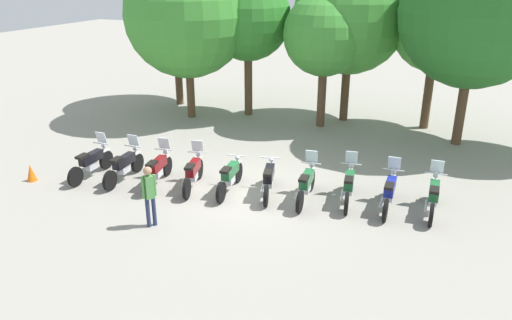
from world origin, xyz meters
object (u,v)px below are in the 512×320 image
Objects in this scene: motorcycle_4 at (230,176)px; tree_5 at (436,30)px; motorcycle_2 at (158,169)px; motorcycle_7 at (349,185)px; tree_4 at (350,17)px; motorcycle_5 at (269,179)px; tree_3 at (325,35)px; traffic_cone at (31,173)px; motorcycle_9 at (433,196)px; tree_1 at (187,15)px; motorcycle_3 at (193,172)px; tree_2 at (248,18)px; tree_6 at (477,12)px; motorcycle_0 at (92,162)px; tree_0 at (175,16)px; motorcycle_6 at (306,184)px; person_0 at (149,192)px; motorcycle_8 at (390,192)px.

tree_5 reaches higher than motorcycle_4.
motorcycle_2 is 0.37× the size of tree_5.
motorcycle_7 is at bearing -88.84° from motorcycle_2.
tree_4 is at bearing -15.32° from motorcycle_4.
motorcycle_5 is 0.38× the size of tree_3.
motorcycle_7 reaches higher than traffic_cone.
tree_1 reaches higher than motorcycle_9.
tree_3 reaches higher than motorcycle_3.
motorcycle_9 is 0.35× the size of tree_2.
motorcycle_2 is 0.99× the size of motorcycle_4.
motorcycle_3 is at bearing -133.36° from tree_6.
motorcycle_0 reaches higher than motorcycle_4.
tree_3 is at bearing 12.92° from motorcycle_7.
motorcycle_5 is 0.32× the size of tree_0.
motorcycle_3 is at bearing 85.54° from motorcycle_5.
motorcycle_6 is at bearing -38.79° from tree_1.
tree_1 is 1.05× the size of tree_4.
motorcycle_0 is 5.92m from motorcycle_5.
tree_2 reaches higher than tree_3.
tree_6 is (6.10, 7.49, 4.46)m from motorcycle_4.
tree_4 is at bearing 55.21° from traffic_cone.
person_0 reaches higher than traffic_cone.
tree_6 is at bearing -59.56° from motorcycle_3.
motorcycle_7 is 8.45m from tree_6.
motorcycle_0 is 12.02m from tree_4.
motorcycle_9 is 0.32× the size of tree_4.
motorcycle_4 is at bearing -129.17° from tree_6.
motorcycle_4 is at bearing -76.26° from person_0.
motorcycle_7 is at bearing -66.59° from tree_3.
tree_5 is (4.15, 1.56, 0.24)m from tree_3.
tree_2 is at bearing 44.34° from motorcycle_8.
tree_1 is (-4.35, 9.28, 3.53)m from person_0.
motorcycle_9 is at bearing -84.89° from motorcycle_6.
motorcycle_7 is (4.66, 1.01, 0.00)m from motorcycle_3.
tree_3 is at bearing -30.86° from motorcycle_2.
motorcycle_9 is (6.99, 1.28, 0.00)m from motorcycle_3.
person_0 is at bearing -160.11° from motorcycle_2.
motorcycle_9 is (5.82, 1.07, 0.01)m from motorcycle_4.
tree_0 reaches higher than tree_3.
motorcycle_0 is 1.00× the size of motorcycle_6.
tree_4 is (-2.24, 8.05, 3.98)m from motorcycle_7.
motorcycle_9 is at bearing -26.02° from tree_1.
tree_5 reaches higher than motorcycle_2.
tree_5 is at bearing -34.60° from motorcycle_4.
tree_2 is (-1.86, 8.10, 3.86)m from motorcycle_3.
motorcycle_0 and motorcycle_7 have the same top height.
tree_0 is at bearing 134.96° from tree_1.
tree_0 reaches higher than motorcycle_9.
motorcycle_7 is 5.72m from person_0.
tree_1 is (-7.61, 6.11, 4.02)m from motorcycle_6.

